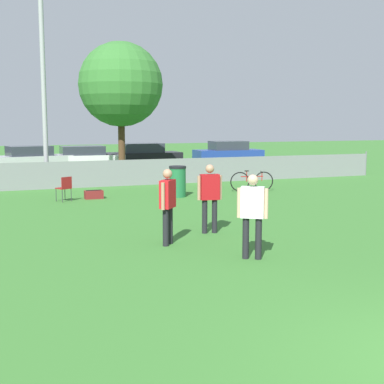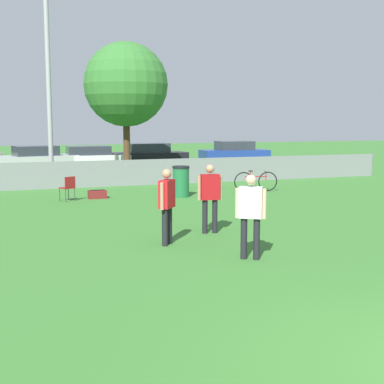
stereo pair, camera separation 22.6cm
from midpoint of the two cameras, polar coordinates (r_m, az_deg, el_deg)
name	(u,v)px [view 1 (the left image)]	position (r m, az deg, el deg)	size (l,w,h in m)	color
fence_backline	(113,173)	(22.64, -8.72, 1.99)	(26.02, 0.07, 1.21)	gray
light_pole	(42,53)	(23.63, -15.94, 14.04)	(0.90, 0.36, 9.44)	#9E9EA3
tree_near_pole	(121,85)	(25.64, -7.87, 11.28)	(3.93, 3.93, 6.39)	#4C331E
player_receiver_white	(252,210)	(10.50, 5.85, -1.93)	(0.52, 0.43, 1.68)	black
player_thrower_red	(210,193)	(12.89, 1.40, -0.14)	(0.60, 0.28, 1.68)	black
player_defender_red	(168,201)	(11.67, -3.17, -0.96)	(0.46, 0.49, 1.68)	black
folding_chair_sideline	(65,187)	(18.64, -13.77, 0.55)	(0.55, 0.55, 0.85)	#333338
bicycle_sideline	(252,181)	(20.94, 6.10, 1.16)	(1.70, 0.50, 0.82)	black
trash_bin	(178,181)	(19.23, -1.88, 1.14)	(0.62, 0.62, 1.12)	#1E6638
gear_bag_sideline	(94,195)	(19.16, -10.77, -0.28)	(0.63, 0.35, 0.31)	maroon
parked_car_silver	(30,160)	(29.89, -17.14, 3.33)	(4.50, 2.49, 1.42)	black
parked_car_white	(83,158)	(30.56, -11.80, 3.53)	(4.50, 1.72, 1.35)	black
parked_car_dark	(142,156)	(31.74, -5.58, 3.85)	(4.60, 1.86, 1.44)	black
parked_car_blue	(228,153)	(34.08, 3.69, 4.15)	(4.32, 2.02, 1.49)	black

